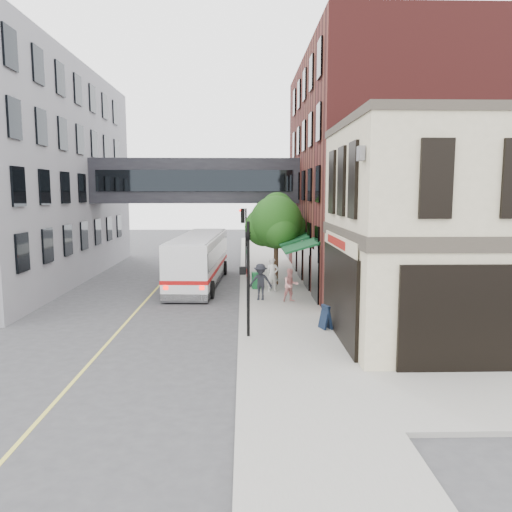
{
  "coord_description": "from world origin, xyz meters",
  "views": [
    {
      "loc": [
        0.21,
        -16.99,
        5.76
      ],
      "look_at": [
        0.74,
        3.52,
        3.12
      ],
      "focal_mm": 35.0,
      "sensor_mm": 36.0,
      "label": 1
    }
  ],
  "objects": [
    {
      "name": "corner_building",
      "position": [
        8.97,
        2.0,
        4.21
      ],
      "size": [
        10.19,
        8.12,
        8.45
      ],
      "color": "#BDB290",
      "rests_on": "ground"
    },
    {
      "name": "pedestrian_b",
      "position": [
        2.64,
        8.14,
        1.01
      ],
      "size": [
        0.98,
        0.85,
        1.72
      ],
      "primitive_type": "imported",
      "rotation": [
        0.0,
        0.0,
        0.26
      ],
      "color": "pink",
      "rests_on": "sidewalk_main"
    },
    {
      "name": "street_sign_pole",
      "position": [
        0.39,
        7.0,
        1.93
      ],
      "size": [
        0.08,
        0.75,
        3.0
      ],
      "color": "gray",
      "rests_on": "sidewalk_main"
    },
    {
      "name": "street_tree",
      "position": [
        2.19,
        13.22,
        3.91
      ],
      "size": [
        3.8,
        3.2,
        5.6
      ],
      "color": "#382619",
      "rests_on": "sidewalk_main"
    },
    {
      "name": "lane_marking",
      "position": [
        -5.0,
        10.0,
        0.01
      ],
      "size": [
        0.12,
        40.0,
        0.01
      ],
      "primitive_type": "cube",
      "color": "#D8CC4C",
      "rests_on": "ground"
    },
    {
      "name": "pedestrian_c",
      "position": [
        1.11,
        8.6,
        1.1
      ],
      "size": [
        1.33,
        0.9,
        1.91
      ],
      "primitive_type": "imported",
      "rotation": [
        0.0,
        0.0,
        -0.16
      ],
      "color": "black",
      "rests_on": "sidewalk_main"
    },
    {
      "name": "sidewalk_main",
      "position": [
        2.0,
        14.0,
        0.07
      ],
      "size": [
        4.0,
        60.0,
        0.15
      ],
      "primitive_type": "cube",
      "color": "gray",
      "rests_on": "ground"
    },
    {
      "name": "brick_building",
      "position": [
        9.98,
        15.0,
        6.99
      ],
      "size": [
        13.76,
        18.0,
        14.0
      ],
      "color": "#511B19",
      "rests_on": "ground"
    },
    {
      "name": "pedestrian_a",
      "position": [
        1.86,
        10.85,
        1.11
      ],
      "size": [
        0.75,
        0.54,
        1.91
      ],
      "primitive_type": "imported",
      "rotation": [
        0.0,
        0.0,
        0.12
      ],
      "color": "white",
      "rests_on": "sidewalk_main"
    },
    {
      "name": "bus",
      "position": [
        -2.54,
        13.84,
        1.7
      ],
      "size": [
        3.22,
        11.41,
        3.04
      ],
      "color": "white",
      "rests_on": "ground"
    },
    {
      "name": "traffic_signal_far",
      "position": [
        0.26,
        17.0,
        3.34
      ],
      "size": [
        0.53,
        0.28,
        4.5
      ],
      "color": "black",
      "rests_on": "sidewalk_main"
    },
    {
      "name": "newspaper_box",
      "position": [
        0.96,
        11.72,
        0.63
      ],
      "size": [
        0.53,
        0.48,
        0.96
      ],
      "primitive_type": "cube",
      "rotation": [
        0.0,
        0.0,
        0.12
      ],
      "color": "#16612E",
      "rests_on": "sidewalk_main"
    },
    {
      "name": "traffic_signal_near",
      "position": [
        0.37,
        2.0,
        2.98
      ],
      "size": [
        0.44,
        0.22,
        4.6
      ],
      "color": "black",
      "rests_on": "sidewalk_main"
    },
    {
      "name": "ground",
      "position": [
        0.0,
        0.0,
        0.0
      ],
      "size": [
        120.0,
        120.0,
        0.0
      ],
      "primitive_type": "plane",
      "color": "#38383A",
      "rests_on": "ground"
    },
    {
      "name": "sandwich_board",
      "position": [
        3.6,
        2.99,
        0.64
      ],
      "size": [
        0.52,
        0.64,
        0.99
      ],
      "primitive_type": "cube",
      "rotation": [
        0.0,
        0.0,
        0.35
      ],
      "color": "#101C32",
      "rests_on": "sidewalk_main"
    },
    {
      "name": "skyway_bridge",
      "position": [
        -3.0,
        18.0,
        6.5
      ],
      "size": [
        14.0,
        3.18,
        3.0
      ],
      "color": "black",
      "rests_on": "ground"
    }
  ]
}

